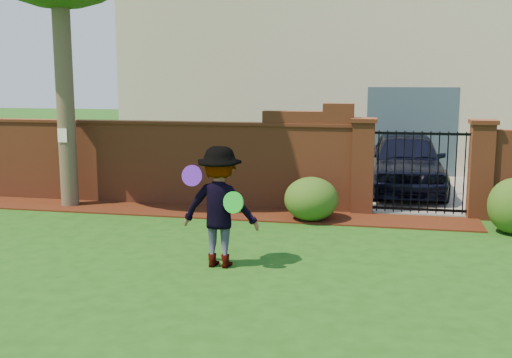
% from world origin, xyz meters
% --- Properties ---
extents(ground, '(80.00, 80.00, 0.01)m').
position_xyz_m(ground, '(0.00, 0.00, -0.01)').
color(ground, '#1A4812').
rests_on(ground, ground).
extents(mulch_bed, '(11.10, 1.08, 0.03)m').
position_xyz_m(mulch_bed, '(-0.95, 3.34, 0.01)').
color(mulch_bed, '#341309').
rests_on(mulch_bed, ground).
extents(brick_wall, '(8.70, 0.31, 2.16)m').
position_xyz_m(brick_wall, '(-2.01, 4.00, 0.93)').
color(brick_wall, brown).
rests_on(brick_wall, ground).
extents(pillar_left, '(0.50, 0.50, 1.88)m').
position_xyz_m(pillar_left, '(2.40, 4.00, 0.96)').
color(pillar_left, brown).
rests_on(pillar_left, ground).
extents(pillar_right, '(0.50, 0.50, 1.88)m').
position_xyz_m(pillar_right, '(4.60, 4.00, 0.96)').
color(pillar_right, brown).
rests_on(pillar_right, ground).
extents(iron_gate, '(1.78, 0.03, 1.60)m').
position_xyz_m(iron_gate, '(3.50, 4.00, 0.85)').
color(iron_gate, black).
rests_on(iron_gate, ground).
extents(driveway, '(3.20, 8.00, 0.01)m').
position_xyz_m(driveway, '(3.50, 8.00, 0.01)').
color(driveway, gray).
rests_on(driveway, ground).
extents(house, '(12.40, 6.40, 6.30)m').
position_xyz_m(house, '(1.00, 12.00, 3.16)').
color(house, beige).
rests_on(house, ground).
extents(car, '(1.83, 4.25, 1.43)m').
position_xyz_m(car, '(3.31, 6.35, 0.71)').
color(car, black).
rests_on(car, ground).
extents(paper_notice, '(0.20, 0.01, 0.28)m').
position_xyz_m(paper_notice, '(-3.60, 3.21, 1.50)').
color(paper_notice, white).
rests_on(paper_notice, tree).
extents(shrub_left, '(1.01, 1.01, 0.83)m').
position_xyz_m(shrub_left, '(1.49, 3.11, 0.41)').
color(shrub_left, '#1F4B16').
rests_on(shrub_left, ground).
extents(man, '(1.14, 0.69, 1.72)m').
position_xyz_m(man, '(0.55, 0.04, 0.86)').
color(man, gray).
rests_on(man, ground).
extents(frisbee_purple, '(0.30, 0.09, 0.30)m').
position_xyz_m(frisbee_purple, '(0.21, -0.09, 1.32)').
color(frisbee_purple, '#621FC7').
rests_on(frisbee_purple, man).
extents(frisbee_green, '(0.31, 0.14, 0.30)m').
position_xyz_m(frisbee_green, '(0.81, -0.16, 0.98)').
color(frisbee_green, green).
rests_on(frisbee_green, man).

